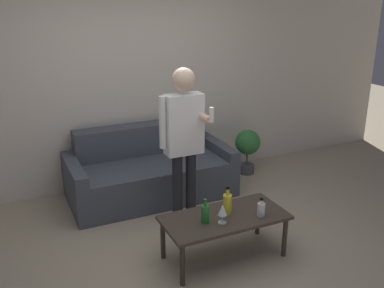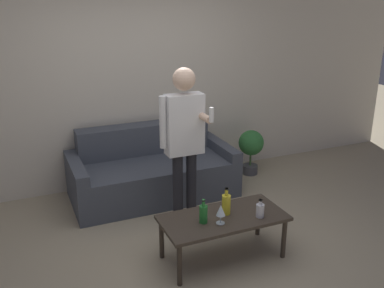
{
  "view_description": "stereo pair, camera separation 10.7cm",
  "coord_description": "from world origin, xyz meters",
  "px_view_note": "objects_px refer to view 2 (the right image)",
  "views": [
    {
      "loc": [
        -1.5,
        -3.0,
        2.26
      ],
      "look_at": [
        0.11,
        0.47,
        0.95
      ],
      "focal_mm": 40.0,
      "sensor_mm": 36.0,
      "label": 1
    },
    {
      "loc": [
        -1.41,
        -3.05,
        2.26
      ],
      "look_at": [
        0.11,
        0.47,
        0.95
      ],
      "focal_mm": 40.0,
      "sensor_mm": 36.0,
      "label": 2
    }
  ],
  "objects_px": {
    "coffee_table": "(223,221)",
    "person_standing_front": "(184,135)",
    "bottle_orange": "(203,214)",
    "couch": "(152,171)"
  },
  "relations": [
    {
      "from": "bottle_orange",
      "to": "person_standing_front",
      "type": "distance_m",
      "value": 0.87
    },
    {
      "from": "couch",
      "to": "coffee_table",
      "type": "distance_m",
      "value": 1.56
    },
    {
      "from": "coffee_table",
      "to": "person_standing_front",
      "type": "xyz_separation_m",
      "value": [
        -0.09,
        0.69,
        0.62
      ]
    },
    {
      "from": "couch",
      "to": "bottle_orange",
      "type": "relative_size",
      "value": 8.75
    },
    {
      "from": "couch",
      "to": "person_standing_front",
      "type": "distance_m",
      "value": 1.11
    },
    {
      "from": "person_standing_front",
      "to": "bottle_orange",
      "type": "bearing_deg",
      "value": -99.35
    },
    {
      "from": "person_standing_front",
      "to": "coffee_table",
      "type": "bearing_deg",
      "value": -82.5
    },
    {
      "from": "coffee_table",
      "to": "person_standing_front",
      "type": "height_order",
      "value": "person_standing_front"
    },
    {
      "from": "bottle_orange",
      "to": "coffee_table",
      "type": "bearing_deg",
      "value": 7.07
    },
    {
      "from": "bottle_orange",
      "to": "person_standing_front",
      "type": "height_order",
      "value": "person_standing_front"
    }
  ]
}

